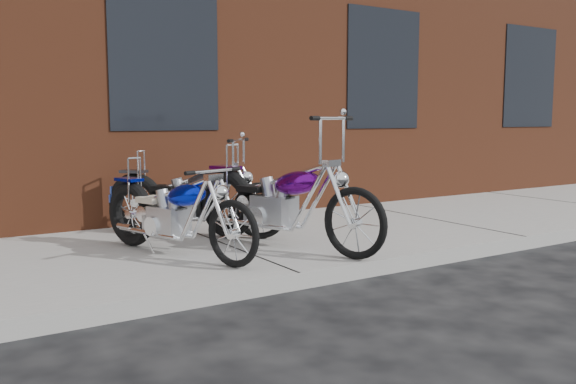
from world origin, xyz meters
TOP-DOWN VIEW (x-y plane):
  - ground at (0.00, 0.00)m, footprint 120.00×120.00m
  - sidewalk at (0.00, 1.50)m, footprint 22.00×3.00m
  - chopper_purple at (0.42, 0.98)m, footprint 0.92×2.26m
  - chopper_blue at (-0.63, 1.21)m, footprint 0.80×2.00m
  - chopper_third at (-0.09, 2.06)m, footprint 1.52×1.64m

SIDE VIEW (x-z plane):
  - ground at x=0.00m, z-range 0.00..0.00m
  - sidewalk at x=0.00m, z-range 0.00..0.15m
  - chopper_blue at x=-0.63m, z-range 0.07..0.98m
  - chopper_third at x=-0.09m, z-range -0.01..1.08m
  - chopper_purple at x=0.42m, z-range -0.08..1.23m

